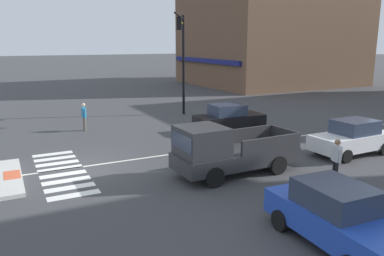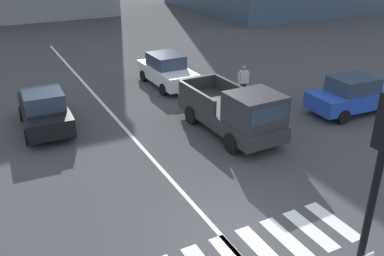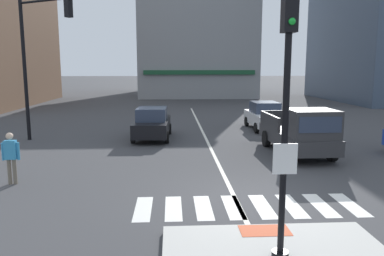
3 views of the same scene
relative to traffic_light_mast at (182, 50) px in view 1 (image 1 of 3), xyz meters
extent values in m
plane|color=#3D3D3F|center=(8.40, -8.89, -4.64)|extent=(300.00, 300.00, 0.00)
cube|color=#DB5B38|center=(8.40, -11.31, -4.48)|extent=(1.10, 0.60, 0.01)
cube|color=silver|center=(5.60, -9.47, -4.63)|extent=(0.44, 1.80, 0.01)
cube|color=silver|center=(6.40, -9.47, -4.63)|extent=(0.44, 1.80, 0.01)
cube|color=silver|center=(7.20, -9.47, -4.63)|extent=(0.44, 1.80, 0.01)
cube|color=silver|center=(8.00, -9.47, -4.63)|extent=(0.44, 1.80, 0.01)
cube|color=silver|center=(8.80, -9.47, -4.63)|extent=(0.44, 1.80, 0.01)
cube|color=silver|center=(9.59, -9.47, -4.63)|extent=(0.44, 1.80, 0.01)
cube|color=silver|center=(10.39, -9.47, -4.63)|extent=(0.44, 1.80, 0.01)
cube|color=silver|center=(11.19, -9.47, -4.63)|extent=(0.44, 1.80, 0.01)
cube|color=silver|center=(8.16, 1.11, -4.63)|extent=(0.14, 28.00, 0.01)
cylinder|color=black|center=(-0.95, 0.55, -1.12)|extent=(0.18, 0.18, 7.03)
cylinder|color=black|center=(1.51, -0.88, 2.14)|extent=(4.98, 2.96, 0.11)
cube|color=black|center=(1.76, -1.02, 1.69)|extent=(0.38, 0.39, 0.80)
sphere|color=gold|center=(1.84, -0.88, 1.69)|extent=(0.12, 0.12, 0.12)
cube|color=brown|center=(-15.52, 19.57, 2.11)|extent=(16.72, 18.46, 13.51)
cube|color=navy|center=(-15.52, 10.19, -1.54)|extent=(15.05, 0.30, 0.50)
cube|color=white|center=(11.97, 3.14, -3.99)|extent=(1.78, 4.13, 0.70)
cube|color=#2D384C|center=(11.96, 3.29, -3.32)|extent=(1.52, 1.93, 0.64)
cylinder|color=black|center=(12.83, 1.88, -4.34)|extent=(0.19, 0.60, 0.60)
cylinder|color=black|center=(11.16, 1.85, -4.34)|extent=(0.19, 0.60, 0.60)
cylinder|color=black|center=(12.77, 4.43, -4.34)|extent=(0.19, 0.60, 0.60)
cylinder|color=black|center=(11.11, 4.39, -4.34)|extent=(0.19, 0.60, 0.60)
cube|color=black|center=(5.37, 0.52, -3.99)|extent=(1.87, 4.17, 0.70)
cube|color=#2D384C|center=(5.36, 0.37, -3.32)|extent=(1.56, 1.96, 0.64)
cylinder|color=black|center=(4.59, 1.83, -4.34)|extent=(0.21, 0.61, 0.60)
cylinder|color=black|center=(6.26, 1.76, -4.34)|extent=(0.21, 0.61, 0.60)
cylinder|color=black|center=(4.48, -0.71, -4.34)|extent=(0.21, 0.61, 0.60)
cylinder|color=black|center=(6.15, -0.78, -4.34)|extent=(0.21, 0.61, 0.60)
cube|color=#2347B7|center=(17.70, -3.97, -3.99)|extent=(4.17, 1.88, 0.70)
cube|color=#2D384C|center=(17.55, -3.96, -3.32)|extent=(1.97, 1.56, 0.64)
cylinder|color=black|center=(16.47, -3.08, -4.34)|extent=(0.61, 0.21, 0.60)
cylinder|color=black|center=(16.40, -4.75, -4.34)|extent=(0.61, 0.21, 0.60)
cube|color=#2D2D30|center=(11.76, -3.18, -3.96)|extent=(2.03, 5.15, 0.60)
cube|color=#2D2D30|center=(11.80, -4.78, -3.11)|extent=(1.84, 1.75, 1.10)
cube|color=#2D384C|center=(11.82, -5.61, -3.03)|extent=(1.62, 0.12, 0.60)
cube|color=#2D2D30|center=(12.62, -2.14, -3.36)|extent=(0.19, 2.81, 0.60)
cube|color=#2D2D30|center=(10.84, -2.18, -3.36)|extent=(0.19, 2.81, 0.60)
cube|color=#2D2D30|center=(11.69, -0.68, -3.36)|extent=(1.80, 0.15, 0.60)
cylinder|color=black|center=(12.71, -4.74, -4.26)|extent=(0.26, 0.77, 0.76)
cylinder|color=black|center=(10.89, -4.79, -4.26)|extent=(0.26, 0.77, 0.76)
cylinder|color=black|center=(12.63, -1.76, -4.26)|extent=(0.26, 0.77, 0.76)
cylinder|color=black|center=(10.81, -1.80, -4.26)|extent=(0.26, 0.77, 0.76)
cylinder|color=#6B6051|center=(1.21, -7.09, -4.23)|extent=(0.12, 0.12, 0.82)
cylinder|color=#6B6051|center=(1.37, -7.08, -4.23)|extent=(0.12, 0.12, 0.82)
cube|color=#338CBF|center=(1.29, -7.09, -3.52)|extent=(0.37, 0.24, 0.60)
cylinder|color=#338CBF|center=(1.06, -7.10, -3.57)|extent=(0.09, 0.09, 0.56)
cylinder|color=#338CBF|center=(1.52, -7.07, -3.57)|extent=(0.09, 0.09, 0.56)
sphere|color=beige|center=(1.29, -7.09, -3.08)|extent=(0.22, 0.22, 0.22)
cylinder|color=black|center=(14.22, -0.38, -4.23)|extent=(0.12, 0.12, 0.82)
cylinder|color=black|center=(14.38, -0.41, -4.23)|extent=(0.12, 0.12, 0.82)
cube|color=silver|center=(14.30, -0.40, -3.52)|extent=(0.40, 0.30, 0.60)
cylinder|color=silver|center=(14.08, -0.34, -3.57)|extent=(0.09, 0.09, 0.56)
cylinder|color=silver|center=(14.52, -0.45, -3.57)|extent=(0.09, 0.09, 0.56)
sphere|color=#936B4C|center=(14.30, -0.40, -3.08)|extent=(0.22, 0.22, 0.22)
camera|label=1|loc=(24.08, -11.39, 0.54)|focal=35.71mm
camera|label=2|loc=(3.46, -15.97, 2.42)|focal=39.10mm
camera|label=3|loc=(6.37, -19.06, -0.94)|focal=35.47mm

